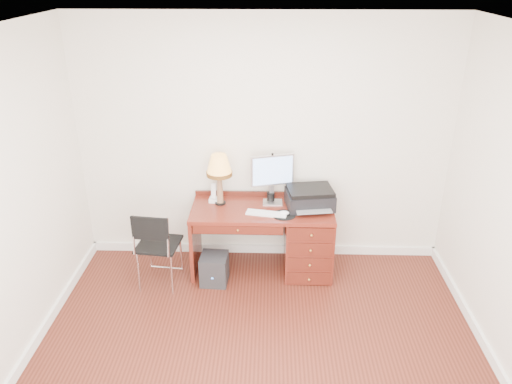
{
  "coord_description": "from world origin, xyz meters",
  "views": [
    {
      "loc": [
        0.08,
        -3.3,
        3.12
      ],
      "look_at": [
        -0.06,
        1.2,
        1.03
      ],
      "focal_mm": 35.0,
      "sensor_mm": 36.0,
      "label": 1
    }
  ],
  "objects_px": {
    "phone": "(214,196)",
    "chair": "(157,242)",
    "leg_lamp": "(219,168)",
    "monitor": "(273,173)",
    "printer": "(310,198)",
    "desk": "(292,236)",
    "equipment_box": "(214,269)"
  },
  "relations": [
    {
      "from": "leg_lamp",
      "to": "printer",
      "type": "bearing_deg",
      "value": -2.5
    },
    {
      "from": "leg_lamp",
      "to": "equipment_box",
      "type": "xyz_separation_m",
      "value": [
        -0.05,
        -0.37,
        -1.0
      ]
    },
    {
      "from": "leg_lamp",
      "to": "monitor",
      "type": "bearing_deg",
      "value": 6.43
    },
    {
      "from": "chair",
      "to": "monitor",
      "type": "bearing_deg",
      "value": 30.26
    },
    {
      "from": "phone",
      "to": "desk",
      "type": "bearing_deg",
      "value": -5.76
    },
    {
      "from": "monitor",
      "to": "printer",
      "type": "height_order",
      "value": "monitor"
    },
    {
      "from": "phone",
      "to": "chair",
      "type": "relative_size",
      "value": 0.24
    },
    {
      "from": "printer",
      "to": "phone",
      "type": "distance_m",
      "value": 1.03
    },
    {
      "from": "printer",
      "to": "phone",
      "type": "height_order",
      "value": "same"
    },
    {
      "from": "desk",
      "to": "monitor",
      "type": "xyz_separation_m",
      "value": [
        -0.21,
        0.15,
        0.68
      ]
    },
    {
      "from": "leg_lamp",
      "to": "equipment_box",
      "type": "bearing_deg",
      "value": -97.17
    },
    {
      "from": "printer",
      "to": "equipment_box",
      "type": "xyz_separation_m",
      "value": [
        -1.0,
        -0.33,
        -0.69
      ]
    },
    {
      "from": "printer",
      "to": "monitor",
      "type": "bearing_deg",
      "value": 156.36
    },
    {
      "from": "phone",
      "to": "chair",
      "type": "height_order",
      "value": "phone"
    },
    {
      "from": "printer",
      "to": "leg_lamp",
      "type": "height_order",
      "value": "leg_lamp"
    },
    {
      "from": "equipment_box",
      "to": "chair",
      "type": "bearing_deg",
      "value": -168.26
    },
    {
      "from": "printer",
      "to": "leg_lamp",
      "type": "distance_m",
      "value": 1.0
    },
    {
      "from": "phone",
      "to": "chair",
      "type": "xyz_separation_m",
      "value": [
        -0.54,
        -0.51,
        -0.28
      ]
    },
    {
      "from": "monitor",
      "to": "chair",
      "type": "height_order",
      "value": "monitor"
    },
    {
      "from": "desk",
      "to": "leg_lamp",
      "type": "relative_size",
      "value": 2.69
    },
    {
      "from": "monitor",
      "to": "printer",
      "type": "relative_size",
      "value": 1.01
    },
    {
      "from": "phone",
      "to": "printer",
      "type": "bearing_deg",
      "value": -1.42
    },
    {
      "from": "desk",
      "to": "equipment_box",
      "type": "xyz_separation_m",
      "value": [
        -0.82,
        -0.28,
        -0.25
      ]
    },
    {
      "from": "desk",
      "to": "phone",
      "type": "height_order",
      "value": "phone"
    },
    {
      "from": "leg_lamp",
      "to": "chair",
      "type": "distance_m",
      "value": 0.99
    },
    {
      "from": "chair",
      "to": "printer",
      "type": "bearing_deg",
      "value": 21.23
    },
    {
      "from": "desk",
      "to": "monitor",
      "type": "bearing_deg",
      "value": 144.24
    },
    {
      "from": "printer",
      "to": "chair",
      "type": "distance_m",
      "value": 1.65
    },
    {
      "from": "monitor",
      "to": "printer",
      "type": "bearing_deg",
      "value": -31.0
    },
    {
      "from": "desk",
      "to": "monitor",
      "type": "distance_m",
      "value": 0.73
    },
    {
      "from": "printer",
      "to": "phone",
      "type": "xyz_separation_m",
      "value": [
        -1.02,
        0.09,
        -0.04
      ]
    },
    {
      "from": "desk",
      "to": "printer",
      "type": "bearing_deg",
      "value": 15.55
    }
  ]
}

